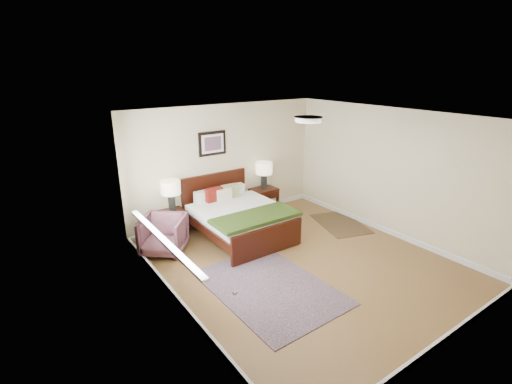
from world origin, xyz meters
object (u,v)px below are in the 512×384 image
nightstand_right (264,198)px  lamp_left (171,190)px  bed (238,213)px  nightstand_left (173,217)px  lamp_right (264,170)px  rug_persian (269,287)px  armchair (164,235)px

nightstand_right → lamp_left: (-2.22, 0.01, 0.62)m
bed → lamp_left: bearing=144.7°
bed → nightstand_left: (-1.05, 0.72, -0.07)m
bed → lamp_left: size_ratio=3.24×
nightstand_right → lamp_right: (0.00, 0.01, 0.66)m
bed → rug_persian: 1.97m
lamp_right → rug_persian: lamp_right is taller
bed → lamp_left: (-1.05, 0.74, 0.48)m
nightstand_right → nightstand_left: bearing=-179.8°
nightstand_left → rug_persian: size_ratio=0.24×
nightstand_left → rug_persian: (0.46, -2.54, -0.41)m
lamp_right → armchair: bearing=-168.2°
nightstand_right → rug_persian: size_ratio=0.26×
nightstand_left → armchair: armchair is taller
nightstand_right → armchair: armchair is taller
lamp_left → lamp_right: (2.22, 0.00, 0.04)m
nightstand_right → rug_persian: 3.12m
nightstand_left → lamp_right: 2.30m
nightstand_left → rug_persian: nightstand_left is taller
lamp_left → armchair: (-0.42, -0.55, -0.63)m
nightstand_right → lamp_right: size_ratio=0.95×
lamp_right → rug_persian: size_ratio=0.28×
rug_persian → armchair: bearing=112.6°
lamp_right → nightstand_right: bearing=-90.0°
armchair → bed: bearing=33.1°
bed → nightstand_right: bearing=31.9°
nightstand_left → armchair: bearing=-128.2°
armchair → lamp_right: bearing=52.4°
bed → nightstand_right: bed is taller
nightstand_left → lamp_left: size_ratio=0.88×
lamp_left → lamp_right: lamp_right is taller
nightstand_right → bed: bearing=-148.1°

